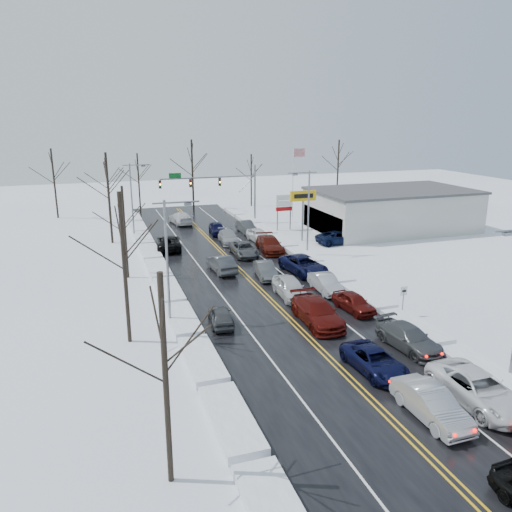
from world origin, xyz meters
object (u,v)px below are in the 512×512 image
object	(u,v)px
traffic_signal_mast	(219,185)
tires_plus_sign	(303,199)
flagpole	(294,176)
dealership_building	(391,209)
oncoming_car_0	(222,272)

from	to	relation	value
traffic_signal_mast	tires_plus_sign	size ratio (longest dim) A/B	2.21
flagpole	dealership_building	world-z (taller)	flagpole
tires_plus_sign	dealership_building	distance (m)	13.82
tires_plus_sign	flagpole	xyz separation A→B (m)	(4.67, 14.01, 0.93)
tires_plus_sign	oncoming_car_0	world-z (taller)	tires_plus_sign
dealership_building	flagpole	bearing A→B (deg)	126.27
traffic_signal_mast	tires_plus_sign	distance (m)	13.92
traffic_signal_mast	dealership_building	bearing A→B (deg)	-25.95
tires_plus_sign	traffic_signal_mast	bearing A→B (deg)	120.46
traffic_signal_mast	oncoming_car_0	bearing A→B (deg)	-104.06
traffic_signal_mast	flagpole	distance (m)	11.90
traffic_signal_mast	oncoming_car_0	distance (m)	22.33
tires_plus_sign	dealership_building	xyz separation A→B (m)	(13.48, 2.01, -2.34)
tires_plus_sign	flagpole	bearing A→B (deg)	71.56
tires_plus_sign	flagpole	world-z (taller)	flagpole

